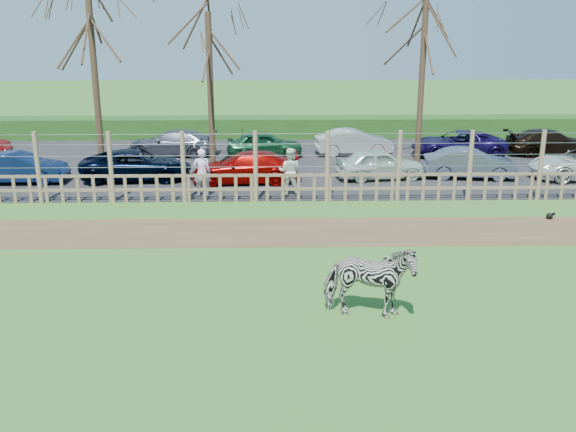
{
  "coord_description": "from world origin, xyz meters",
  "views": [
    {
      "loc": [
        0.62,
        -13.82,
        5.97
      ],
      "look_at": [
        1.0,
        2.5,
        1.1
      ],
      "focal_mm": 40.0,
      "sensor_mm": 36.0,
      "label": 1
    }
  ],
  "objects_px": {
    "car_10": "(265,144)",
    "car_12": "(458,144)",
    "car_9": "(172,143)",
    "car_1": "(19,168)",
    "car_4": "(380,164)",
    "car_11": "(354,142)",
    "zebra": "(369,281)",
    "tree_left": "(91,34)",
    "visitor_a": "(202,172)",
    "car_3": "(245,167)",
    "car_13": "(550,142)",
    "crow": "(550,216)",
    "tree_right": "(424,43)",
    "visitor_b": "(290,172)",
    "car_5": "(470,163)",
    "car_2": "(136,165)",
    "tree_mid": "(209,53)"
  },
  "relations": [
    {
      "from": "car_10",
      "to": "car_12",
      "type": "bearing_deg",
      "value": -96.23
    },
    {
      "from": "car_9",
      "to": "car_12",
      "type": "height_order",
      "value": "same"
    },
    {
      "from": "car_1",
      "to": "car_4",
      "type": "bearing_deg",
      "value": -90.12
    },
    {
      "from": "car_11",
      "to": "zebra",
      "type": "bearing_deg",
      "value": 169.03
    },
    {
      "from": "tree_left",
      "to": "car_1",
      "type": "relative_size",
      "value": 2.16
    },
    {
      "from": "visitor_a",
      "to": "car_3",
      "type": "relative_size",
      "value": 0.42
    },
    {
      "from": "car_4",
      "to": "car_13",
      "type": "distance_m",
      "value": 10.04
    },
    {
      "from": "zebra",
      "to": "crow",
      "type": "relative_size",
      "value": 6.85
    },
    {
      "from": "zebra",
      "to": "car_4",
      "type": "height_order",
      "value": "zebra"
    },
    {
      "from": "tree_right",
      "to": "visitor_b",
      "type": "relative_size",
      "value": 4.26
    },
    {
      "from": "tree_left",
      "to": "crow",
      "type": "xyz_separation_m",
      "value": [
        15.97,
        -6.87,
        -5.5
      ]
    },
    {
      "from": "car_1",
      "to": "tree_left",
      "type": "bearing_deg",
      "value": -60.98
    },
    {
      "from": "car_10",
      "to": "car_11",
      "type": "distance_m",
      "value": 4.26
    },
    {
      "from": "tree_left",
      "to": "zebra",
      "type": "bearing_deg",
      "value": -56.73
    },
    {
      "from": "visitor_a",
      "to": "car_3",
      "type": "distance_m",
      "value": 2.51
    },
    {
      "from": "tree_left",
      "to": "car_11",
      "type": "xyz_separation_m",
      "value": [
        10.95,
        3.79,
        -4.98
      ]
    },
    {
      "from": "visitor_a",
      "to": "car_10",
      "type": "bearing_deg",
      "value": -113.95
    },
    {
      "from": "car_11",
      "to": "car_12",
      "type": "bearing_deg",
      "value": -102.58
    },
    {
      "from": "car_10",
      "to": "tree_right",
      "type": "bearing_deg",
      "value": -110.18
    },
    {
      "from": "zebra",
      "to": "tree_right",
      "type": "bearing_deg",
      "value": -6.34
    },
    {
      "from": "zebra",
      "to": "car_3",
      "type": "bearing_deg",
      "value": 23.9
    },
    {
      "from": "car_3",
      "to": "car_5",
      "type": "distance_m",
      "value": 9.03
    },
    {
      "from": "crow",
      "to": "car_1",
      "type": "relative_size",
      "value": 0.08
    },
    {
      "from": "car_5",
      "to": "car_13",
      "type": "distance_m",
      "value": 7.01
    },
    {
      "from": "zebra",
      "to": "car_13",
      "type": "height_order",
      "value": "zebra"
    },
    {
      "from": "car_9",
      "to": "car_11",
      "type": "bearing_deg",
      "value": 93.97
    },
    {
      "from": "tree_left",
      "to": "car_3",
      "type": "bearing_deg",
      "value": -16.25
    },
    {
      "from": "car_13",
      "to": "car_4",
      "type": "bearing_deg",
      "value": 118.9
    },
    {
      "from": "car_4",
      "to": "visitor_b",
      "type": "bearing_deg",
      "value": 115.59
    },
    {
      "from": "crow",
      "to": "car_11",
      "type": "height_order",
      "value": "car_11"
    },
    {
      "from": "car_4",
      "to": "car_12",
      "type": "height_order",
      "value": "same"
    },
    {
      "from": "car_1",
      "to": "car_10",
      "type": "relative_size",
      "value": 1.03
    },
    {
      "from": "tree_right",
      "to": "car_13",
      "type": "bearing_deg",
      "value": 16.07
    },
    {
      "from": "car_2",
      "to": "tree_left",
      "type": "bearing_deg",
      "value": 49.53
    },
    {
      "from": "tree_mid",
      "to": "car_12",
      "type": "bearing_deg",
      "value": 10.82
    },
    {
      "from": "zebra",
      "to": "car_3",
      "type": "distance_m",
      "value": 12.52
    },
    {
      "from": "crow",
      "to": "car_11",
      "type": "distance_m",
      "value": 11.8
    },
    {
      "from": "car_3",
      "to": "car_5",
      "type": "height_order",
      "value": "same"
    },
    {
      "from": "zebra",
      "to": "visitor_b",
      "type": "relative_size",
      "value": 1.12
    },
    {
      "from": "car_2",
      "to": "car_1",
      "type": "bearing_deg",
      "value": 91.21
    },
    {
      "from": "zebra",
      "to": "car_1",
      "type": "relative_size",
      "value": 0.53
    },
    {
      "from": "tree_left",
      "to": "tree_mid",
      "type": "distance_m",
      "value": 4.67
    },
    {
      "from": "visitor_b",
      "to": "car_1",
      "type": "height_order",
      "value": "visitor_b"
    },
    {
      "from": "car_9",
      "to": "car_11",
      "type": "height_order",
      "value": "same"
    },
    {
      "from": "car_1",
      "to": "car_10",
      "type": "distance_m",
      "value": 10.72
    },
    {
      "from": "visitor_a",
      "to": "car_4",
      "type": "xyz_separation_m",
      "value": [
        6.84,
        2.49,
        -0.26
      ]
    },
    {
      "from": "car_9",
      "to": "crow",
      "type": "bearing_deg",
      "value": 55.56
    },
    {
      "from": "visitor_b",
      "to": "car_9",
      "type": "xyz_separation_m",
      "value": [
        -5.37,
        7.43,
        -0.26
      ]
    },
    {
      "from": "zebra",
      "to": "car_13",
      "type": "bearing_deg",
      "value": -23.14
    },
    {
      "from": "visitor_a",
      "to": "car_3",
      "type": "xyz_separation_m",
      "value": [
        1.46,
        2.02,
        -0.26
      ]
    }
  ]
}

